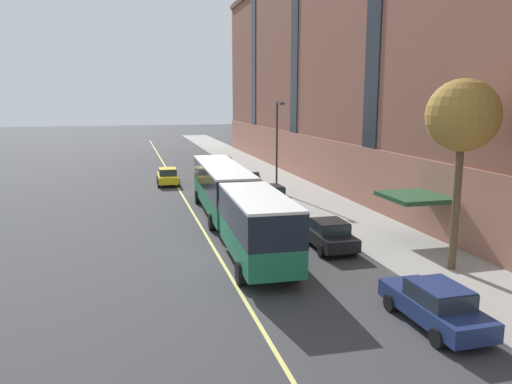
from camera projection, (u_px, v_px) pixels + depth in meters
The scene contains 13 objects.
ground_plane at pixel (230, 256), 25.11m from camera, with size 260.00×260.00×0.00m, color #38383A.
sidewalk at pixel (368, 228), 30.20m from camera, with size 5.19×160.00×0.15m, color #9E9B93.
city_bus at pixel (233, 198), 29.46m from camera, with size 3.33×20.80×3.45m.
parked_car_red_0 at pixel (223, 164), 54.57m from camera, with size 2.08×4.82×1.56m.
parked_car_navy_1 at pixel (435, 305), 17.25m from camera, with size 1.99×4.66×1.56m.
parked_car_silver_2 at pixel (248, 179), 44.18m from camera, with size 1.93×4.21×1.56m.
parked_car_black_4 at pixel (270, 196), 36.63m from camera, with size 2.05×4.38×1.56m.
parked_car_black_5 at pixel (328, 234), 26.19m from camera, with size 2.03×4.33×1.56m.
taxi_cab at pixel (168, 176), 45.72m from camera, with size 2.04×4.28×1.56m.
street_tree_mid_block at pixel (463, 117), 21.56m from camera, with size 3.16×3.16×8.51m.
street_lamp at pixel (278, 138), 40.65m from camera, with size 0.36×1.48×7.41m.
fire_hydrant at pixel (259, 178), 46.65m from camera, with size 0.42×0.24×0.72m.
lane_centerline at pixel (209, 240), 27.83m from camera, with size 0.16×140.00×0.01m, color #E0D66B.
Camera 1 is at (-4.74, -23.65, 7.79)m, focal length 35.00 mm.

